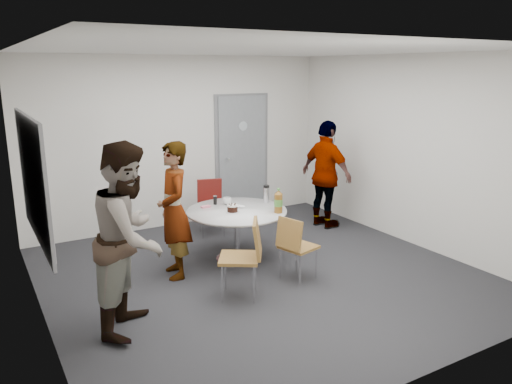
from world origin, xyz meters
TOP-DOWN VIEW (x-y plane):
  - floor at (0.00, 0.00)m, footprint 5.00×5.00m
  - ceiling at (0.00, 0.00)m, footprint 5.00×5.00m
  - wall_back at (0.00, 2.50)m, footprint 5.00×0.00m
  - wall_left at (-2.50, 0.00)m, footprint 0.00×5.00m
  - wall_right at (2.50, 0.00)m, footprint 0.00×5.00m
  - wall_front at (0.00, -2.50)m, footprint 5.00×0.00m
  - door at (1.10, 2.48)m, footprint 1.02×0.17m
  - whiteboard at (-2.46, 0.20)m, footprint 0.04×1.90m
  - table at (0.02, 0.59)m, footprint 1.32×1.32m
  - chair_near_left at (-0.45, -0.45)m, footprint 0.61×0.60m
  - chair_near_right at (0.25, -0.35)m, footprint 0.49×0.47m
  - chair_far at (0.17, 1.80)m, footprint 0.50×0.53m
  - person_main at (-0.92, 0.52)m, footprint 0.49×0.66m
  - person_left at (-1.74, -0.45)m, footprint 1.09×1.14m
  - person_right at (1.89, 1.15)m, footprint 0.55×1.05m

SIDE VIEW (x-z plane):
  - floor at x=0.00m, z-range 0.00..0.00m
  - chair_near_right at x=0.25m, z-range 0.08..0.88m
  - chair_far at x=0.17m, z-range 0.09..0.93m
  - chair_near_left at x=-0.45m, z-range 0.10..0.99m
  - table at x=0.02m, z-range 0.09..1.10m
  - person_main at x=-0.92m, z-range 0.00..1.67m
  - person_right at x=1.89m, z-range 0.00..1.71m
  - person_left at x=-1.74m, z-range 0.00..1.85m
  - door at x=1.10m, z-range -0.03..2.09m
  - wall_back at x=0.00m, z-range -1.15..3.85m
  - wall_left at x=-2.50m, z-range -1.15..3.85m
  - wall_right at x=2.50m, z-range -1.15..3.85m
  - wall_front at x=0.00m, z-range -1.15..3.85m
  - whiteboard at x=-2.46m, z-range 0.82..2.08m
  - ceiling at x=0.00m, z-range 2.70..2.70m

